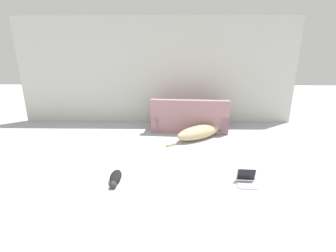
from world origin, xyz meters
TOP-DOWN VIEW (x-y plane):
  - ground_plane at (0.00, 0.00)m, footprint 20.00×20.00m
  - wall_back at (0.00, 4.46)m, footprint 7.03×0.06m
  - couch at (0.82, 3.84)m, footprint 1.85×0.89m
  - dog at (1.03, 3.24)m, footprint 1.40×0.99m
  - cat at (-0.49, 1.36)m, footprint 0.19×0.59m
  - laptop_open at (1.57, 1.34)m, footprint 0.31×0.29m

SIDE VIEW (x-z plane):
  - ground_plane at x=0.00m, z-range 0.00..0.00m
  - cat at x=-0.49m, z-range 0.00..0.13m
  - laptop_open at x=1.57m, z-range -0.04..0.19m
  - dog at x=1.03m, z-range 0.00..0.29m
  - couch at x=0.82m, z-range -0.13..0.67m
  - wall_back at x=0.00m, z-range 0.00..2.65m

